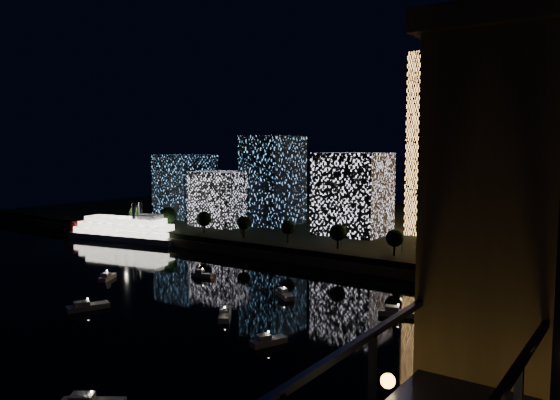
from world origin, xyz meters
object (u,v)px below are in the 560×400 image
at_px(tower_cylindrical, 505,136).
at_px(tower_rectangular, 443,145).
at_px(truss_bridge, 538,325).
at_px(riverboat, 121,230).

height_order(tower_cylindrical, tower_rectangular, tower_cylindrical).
height_order(tower_cylindrical, truss_bridge, tower_cylindrical).
relative_size(tower_rectangular, riverboat, 1.24).
distance_m(tower_rectangular, truss_bridge, 148.57).
bearing_deg(tower_cylindrical, riverboat, -153.81).
xyz_separation_m(tower_cylindrical, truss_bridge, (36.26, -140.37, -26.43)).
distance_m(tower_cylindrical, riverboat, 156.23).
height_order(tower_rectangular, truss_bridge, tower_rectangular).
xyz_separation_m(truss_bridge, riverboat, (-172.14, 73.54, -12.01)).
bearing_deg(truss_bridge, tower_rectangular, 113.01).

